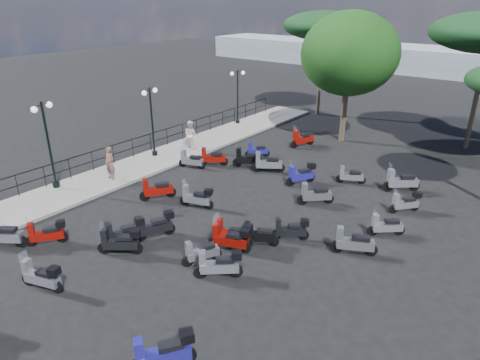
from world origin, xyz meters
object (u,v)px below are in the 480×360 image
Objects in this scene: scooter_0 at (2,235)px; scooter_22 at (350,176)px; scooter_7 at (120,242)px; scooter_19 at (201,253)px; scooter_27 at (291,230)px; scooter_30 at (233,234)px; scooter_16 at (301,175)px; scooter_13 at (41,277)px; lamp_post_2 at (238,93)px; scooter_23 at (401,182)px; scooter_8 at (155,226)px; lamp_post_0 at (48,140)px; scooter_11 at (302,139)px; scooter_24 at (163,353)px; scooter_14 at (230,239)px; scooter_26 at (353,243)px; scooter_5 at (257,151)px; scooter_3 at (191,161)px; scooter_1 at (46,234)px; scooter_9 at (197,198)px; scooter_4 at (213,158)px; pedestrian_far at (191,134)px; scooter_15 at (258,235)px; scooter_17 at (267,163)px; lamp_post_1 at (152,117)px; scooter_28 at (385,226)px; scooter_20 at (219,265)px; broadleaf_tree at (350,54)px; woman at (110,163)px; scooter_31 at (124,233)px; scooter_21 at (315,195)px; scooter_2 at (157,190)px; scooter_10 at (248,159)px; scooter_29 at (405,203)px; pine_2 at (324,26)px.

scooter_0 is 1.13× the size of scooter_22.
scooter_7 is 1.01× the size of scooter_19.
scooter_0 is 1.11× the size of scooter_19.
scooter_30 is (-1.53, -1.74, 0.05)m from scooter_27.
scooter_7 is 9.99m from scooter_16.
scooter_13 is 1.22× the size of scooter_27.
lamp_post_2 is 14.47m from scooter_23.
scooter_23 is at bearing -95.22° from scooter_8.
scooter_19 is at bearing 116.82° from scooter_27.
lamp_post_0 reaches higher than lamp_post_2.
scooter_11 is 1.14× the size of scooter_24.
scooter_14 is at bearing -76.31° from scooter_19.
scooter_5 is at bearing 27.05° from scooter_26.
scooter_3 is at bearing 34.83° from scooter_30.
scooter_3 is (-1.19, 9.28, -0.03)m from scooter_1.
scooter_30 reaches higher than scooter_9.
scooter_4 is at bearing 36.05° from scooter_16.
scooter_15 is (9.82, -6.49, -0.58)m from pedestrian_far.
lamp_post_2 is 2.48× the size of scooter_17.
scooter_28 is at bearing -9.70° from lamp_post_1.
lamp_post_2 reaches higher than scooter_1.
scooter_4 is at bearing 1.54° from scooter_20.
broadleaf_tree reaches higher than scooter_14.
woman is at bearing 114.06° from scooter_4.
scooter_4 is at bearing 25.27° from scooter_27.
woman is 1.13× the size of scooter_24.
scooter_27 is (6.58, -6.86, 0.04)m from scooter_5.
scooter_4 is 0.87× the size of scooter_31.
scooter_11 is at bearing 42.26° from lamp_post_1.
lamp_post_0 reaches higher than scooter_14.
scooter_26 reaches higher than scooter_3.
lamp_post_2 is 6.52m from pedestrian_far.
woman is 1.08× the size of scooter_14.
scooter_2 is at bearing 80.26° from scooter_21.
scooter_17 is at bearing -36.35° from scooter_7.
scooter_0 is at bearing 64.77° from scooter_13.
scooter_0 is (3.27, -4.15, -2.11)m from lamp_post_0.
scooter_5 is 4.50m from scooter_16.
scooter_10 is 9.22m from scooter_28.
scooter_17 is at bearing 20.06° from scooter_16.
scooter_19 is 1.63m from scooter_30.
scooter_29 is at bearing 9.84° from lamp_post_0.
scooter_22 is 15.39m from pine_2.
scooter_8 is (7.45, -14.82, -1.86)m from lamp_post_2.
scooter_21 is at bearing -26.22° from scooter_14.
scooter_26 is at bearing -5.33° from lamp_post_0.
scooter_21 is (4.08, 3.58, -0.01)m from scooter_9.
pine_2 is (-8.06, 11.44, 6.41)m from scooter_22.
pedestrian_far reaches higher than scooter_3.
scooter_9 is 10.04m from scooter_23.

